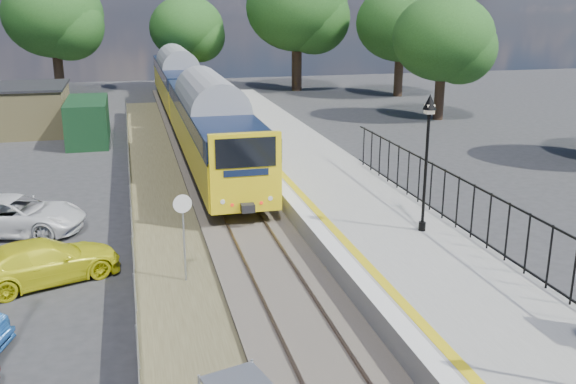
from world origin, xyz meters
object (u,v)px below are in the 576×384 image
object	(u,v)px
speed_sign	(183,223)
car_white	(14,215)
victorian_lamp_north	(428,131)
train	(190,95)
car_yellow	(44,262)

from	to	relation	value
speed_sign	car_white	xyz separation A→B (m)	(-5.75, 5.95, -1.22)
speed_sign	car_white	distance (m)	8.36
victorian_lamp_north	train	distance (m)	24.91
victorian_lamp_north	car_yellow	distance (m)	12.73
speed_sign	train	bearing A→B (deg)	75.23
speed_sign	car_yellow	size ratio (longest dim) A/B	0.62
train	car_white	world-z (taller)	train
victorian_lamp_north	speed_sign	size ratio (longest dim) A/B	1.62
victorian_lamp_north	car_yellow	size ratio (longest dim) A/B	1.00
car_white	speed_sign	bearing A→B (deg)	-121.05
car_yellow	car_white	world-z (taller)	car_white
speed_sign	car_white	world-z (taller)	speed_sign
victorian_lamp_north	car_white	xyz separation A→B (m)	(-13.71, 5.66, -3.59)
car_yellow	car_white	distance (m)	5.08
car_yellow	car_white	bearing A→B (deg)	-3.30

